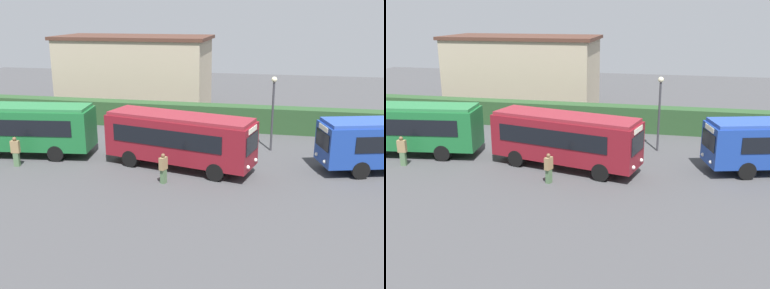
# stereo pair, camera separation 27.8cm
# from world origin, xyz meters

# --- Properties ---
(ground_plane) EXTENTS (81.47, 81.47, 0.00)m
(ground_plane) POSITION_xyz_m (0.00, 0.00, 0.00)
(ground_plane) COLOR #424244
(bus_green) EXTENTS (10.63, 3.69, 3.24)m
(bus_green) POSITION_xyz_m (-13.03, 0.03, 1.86)
(bus_green) COLOR #19602D
(bus_green) RESTS_ON ground_plane
(bus_maroon) EXTENTS (9.08, 4.41, 3.19)m
(bus_maroon) POSITION_xyz_m (-2.01, -0.28, 1.83)
(bus_maroon) COLOR maroon
(bus_maroon) RESTS_ON ground_plane
(person_center) EXTENTS (0.52, 0.32, 1.80)m
(person_center) POSITION_xyz_m (-11.56, -1.98, 0.95)
(person_center) COLOR #4C6B47
(person_center) RESTS_ON ground_plane
(person_right) EXTENTS (0.42, 0.53, 1.66)m
(person_right) POSITION_xyz_m (-2.31, -2.86, 0.87)
(person_right) COLOR #4C6B47
(person_right) RESTS_ON ground_plane
(hedge_row) EXTENTS (52.73, 1.45, 1.91)m
(hedge_row) POSITION_xyz_m (0.00, 8.91, 0.95)
(hedge_row) COLOR #274926
(hedge_row) RESTS_ON ground_plane
(depot_building) EXTENTS (13.94, 6.76, 6.67)m
(depot_building) POSITION_xyz_m (-9.87, 15.34, 3.35)
(depot_building) COLOR tan
(depot_building) RESTS_ON ground_plane
(lamppost) EXTENTS (0.36, 0.36, 4.88)m
(lamppost) POSITION_xyz_m (3.13, 4.16, 3.10)
(lamppost) COLOR #38383D
(lamppost) RESTS_ON ground_plane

